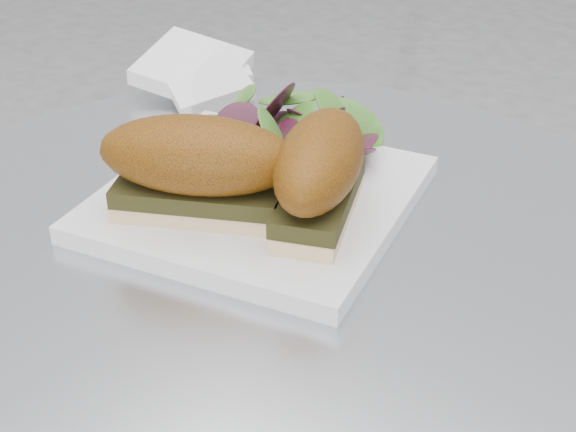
# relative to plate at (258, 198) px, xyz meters

# --- Properties ---
(plate) EXTENTS (0.28, 0.28, 0.02)m
(plate) POSITION_rel_plate_xyz_m (0.00, 0.00, 0.00)
(plate) COLOR white
(plate) RESTS_ON table
(sandwich_left) EXTENTS (0.17, 0.13, 0.08)m
(sandwich_left) POSITION_rel_plate_xyz_m (-0.01, -0.06, 0.05)
(sandwich_left) COLOR #DFB98B
(sandwich_left) RESTS_ON plate
(sandwich_right) EXTENTS (0.11, 0.15, 0.08)m
(sandwich_right) POSITION_rel_plate_xyz_m (0.07, -0.01, 0.05)
(sandwich_right) COLOR #DFB98B
(sandwich_right) RESTS_ON plate
(salad) EXTENTS (0.12, 0.12, 0.05)m
(salad) POSITION_rel_plate_xyz_m (-0.02, 0.07, 0.03)
(salad) COLOR #5A8B2D
(salad) RESTS_ON plate
(napkin) EXTENTS (0.14, 0.14, 0.02)m
(napkin) POSITION_rel_plate_xyz_m (-0.19, 0.14, 0.00)
(napkin) COLOR white
(napkin) RESTS_ON table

